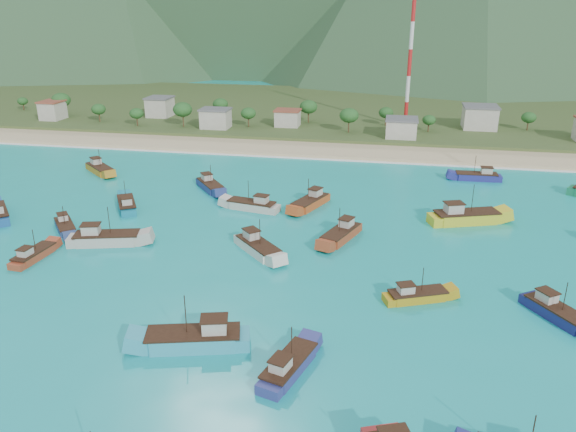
% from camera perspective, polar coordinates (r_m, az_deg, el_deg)
% --- Properties ---
extents(ground, '(600.00, 600.00, 0.00)m').
position_cam_1_polar(ground, '(88.06, -6.51, -5.64)').
color(ground, '#0D9791').
rests_on(ground, ground).
extents(beach, '(400.00, 18.00, 1.20)m').
position_cam_1_polar(beach, '(160.76, 1.80, 6.78)').
color(beach, beige).
rests_on(beach, ground).
extents(land, '(400.00, 110.00, 2.40)m').
position_cam_1_polar(land, '(219.89, 4.39, 10.56)').
color(land, '#385123').
rests_on(land, ground).
extents(surf_line, '(400.00, 2.50, 0.08)m').
position_cam_1_polar(surf_line, '(151.68, 1.22, 5.92)').
color(surf_line, white).
rests_on(surf_line, ground).
extents(village, '(210.14, 26.27, 6.79)m').
position_cam_1_polar(village, '(181.59, 7.83, 9.69)').
color(village, beige).
rests_on(village, ground).
extents(vegetation, '(279.21, 25.88, 8.88)m').
position_cam_1_polar(vegetation, '(184.93, -2.32, 10.28)').
color(vegetation, '#235623').
rests_on(vegetation, ground).
extents(radio_tower, '(1.20, 1.20, 48.22)m').
position_cam_1_polar(radio_tower, '(183.50, 12.36, 16.22)').
color(radio_tower, red).
rests_on(radio_tower, ground).
extents(boat_0, '(10.05, 10.40, 6.60)m').
position_cam_1_polar(boat_0, '(93.87, -3.11, -3.24)').
color(boat_0, silver).
rests_on(boat_0, ground).
extents(boat_3, '(7.77, 8.57, 5.29)m').
position_cam_1_polar(boat_3, '(110.72, -21.71, -1.05)').
color(boat_3, navy).
rests_on(boat_3, ground).
extents(boat_4, '(12.78, 6.66, 7.24)m').
position_cam_1_polar(boat_4, '(101.75, -18.04, -2.25)').
color(boat_4, '#B5B1A4').
rests_on(boat_4, ground).
extents(boat_5, '(7.14, 11.57, 6.58)m').
position_cam_1_polar(boat_5, '(114.70, 2.29, 1.35)').
color(boat_5, '#B84A1E').
rests_on(boat_5, ground).
extents(boat_6, '(3.36, 9.17, 5.31)m').
position_cam_1_polar(boat_6, '(100.31, -24.43, -3.71)').
color(boat_6, '#9B3E23').
rests_on(boat_6, ground).
extents(boat_7, '(11.31, 5.29, 6.44)m').
position_cam_1_polar(boat_7, '(113.15, -3.62, 1.03)').
color(boat_7, beige).
rests_on(boat_7, ground).
extents(boat_8, '(10.47, 9.75, 6.54)m').
position_cam_1_polar(boat_8, '(145.57, -18.59, 4.51)').
color(boat_8, '#B2761D').
rests_on(boat_8, ground).
extents(boat_9, '(9.02, 10.29, 6.27)m').
position_cam_1_polar(boat_9, '(126.55, -7.92, 3.02)').
color(boat_9, navy).
rests_on(boat_9, ground).
extents(boat_10, '(5.71, 10.43, 5.91)m').
position_cam_1_polar(boat_10, '(65.38, 0.04, -15.11)').
color(boat_10, navy).
rests_on(boat_10, ground).
extents(boat_11, '(13.24, 6.87, 7.51)m').
position_cam_1_polar(boat_11, '(70.24, -9.36, -12.32)').
color(boat_11, '#2FA1BB').
rests_on(boat_11, ground).
extents(boat_13, '(14.08, 8.24, 7.99)m').
position_cam_1_polar(boat_13, '(111.16, 17.55, -0.16)').
color(boat_13, gold).
rests_on(boat_13, ground).
extents(boat_14, '(10.70, 3.46, 6.27)m').
position_cam_1_polar(boat_14, '(139.45, 18.67, 3.78)').
color(boat_14, navy).
rests_on(boat_14, ground).
extents(boat_24, '(6.85, 11.38, 6.47)m').
position_cam_1_polar(boat_24, '(99.32, 5.41, -1.92)').
color(boat_24, '#9C4122').
rests_on(boat_24, ground).
extents(boat_26, '(7.88, 10.48, 6.12)m').
position_cam_1_polar(boat_26, '(117.99, -16.06, 1.04)').
color(boat_26, '#107690').
rests_on(boat_26, ground).
extents(boat_28, '(8.26, 10.16, 6.05)m').
position_cam_1_polar(boat_28, '(83.11, 25.60, -8.90)').
color(boat_28, navy).
rests_on(boat_28, ground).
extents(boat_29, '(9.48, 6.05, 5.41)m').
position_cam_1_polar(boat_29, '(81.31, 12.91, -7.98)').
color(boat_29, '#B58B14').
rests_on(boat_29, ground).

